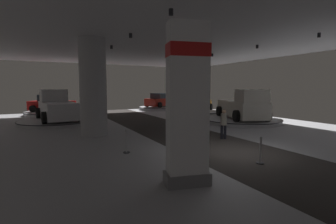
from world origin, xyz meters
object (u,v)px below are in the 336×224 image
Objects in this scene: column_left at (93,87)px; display_car_deep_right at (160,101)px; brand_sign_pylon at (187,103)px; display_platform_far_left at (58,121)px; visitor_walking_near at (224,122)px; display_platform_deep_right at (161,108)px; display_platform_deep_left at (53,113)px; display_car_far_right at (198,103)px; display_platform_far_right at (198,112)px; display_platform_mid_right at (241,120)px; pickup_truck_far_left at (57,107)px; pickup_truck_mid_right at (243,107)px; display_car_deep_left at (52,104)px.

column_left is 1.21× the size of display_car_deep_right.
column_left is 8.72m from brand_sign_pylon.
display_platform_far_left is 3.57× the size of visitor_walking_near.
display_car_deep_right reaches higher than display_platform_deep_right.
visitor_walking_near is (-4.57, -17.67, -0.20)m from display_car_deep_right.
display_platform_deep_right is at bearing 1.86° from display_platform_deep_left.
column_left is 6.71m from display_platform_far_left.
display_platform_far_right is at bearing 39.15° from display_car_far_right.
display_platform_deep_right is 18.28m from visitor_walking_near.
display_platform_mid_right is 14.22m from display_platform_far_left.
display_car_far_right is 12.34m from visitor_walking_near.
display_platform_far_right is at bearing -25.16° from display_platform_deep_left.
display_car_deep_right is 0.75× the size of display_platform_mid_right.
pickup_truck_far_left reaches higher than visitor_walking_near.
brand_sign_pylon is 6.77m from visitor_walking_near.
brand_sign_pylon is 13.76m from display_platform_mid_right.
pickup_truck_mid_right is at bearing -26.59° from pickup_truck_far_left.
display_platform_deep_left is at bearing 135.59° from display_platform_mid_right.
display_platform_deep_right is 1.01× the size of display_platform_deep_left.
display_car_far_right reaches higher than display_platform_deep_right.
brand_sign_pylon is at bearing -82.68° from display_platform_deep_left.
brand_sign_pylon is 0.98× the size of display_car_deep_right.
column_left reaches higher than pickup_truck_mid_right.
display_platform_far_right reaches higher than display_platform_far_left.
display_platform_deep_left is at bearing 97.32° from brand_sign_pylon.
display_platform_far_left is at bearing -83.51° from pickup_truck_far_left.
display_platform_far_left is (-1.61, 5.98, -2.59)m from column_left.
display_platform_deep_right is 12.40m from display_car_deep_left.
visitor_walking_near is (-5.72, -10.96, 0.72)m from display_platform_far_right.
pickup_truck_far_left is at bearing 125.73° from visitor_walking_near.
display_car_deep_right is 0.83× the size of pickup_truck_far_left.
column_left is 0.97× the size of pickup_truck_mid_right.
pickup_truck_far_left is at bearing 100.01° from brand_sign_pylon.
display_platform_mid_right is 1.12m from pickup_truck_mid_right.
display_car_deep_left is 6.75m from pickup_truck_far_left.
display_car_deep_left is at bearing 91.46° from pickup_truck_far_left.
pickup_truck_far_left reaches higher than display_car_deep_right.
pickup_truck_far_left reaches higher than display_platform_far_left.
visitor_walking_near is at bearing -140.86° from display_platform_mid_right.
pickup_truck_mid_right is (10.25, 8.50, -1.07)m from brand_sign_pylon.
display_car_deep_right is 14.25m from display_platform_far_left.
pickup_truck_far_left is at bearing -178.24° from display_platform_far_right.
display_platform_mid_right is 1.12× the size of display_platform_far_right.
pickup_truck_mid_right is at bearing -93.27° from display_car_far_right.
display_platform_deep_right reaches higher than display_platform_far_left.
pickup_truck_mid_right is 1.08× the size of display_platform_deep_left.
brand_sign_pylon is 0.83× the size of display_platform_deep_right.
display_platform_far_right is at bearing 62.46° from visitor_walking_near.
display_platform_deep_right is 0.92m from display_car_deep_right.
column_left is 1.02× the size of display_platform_deep_right.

